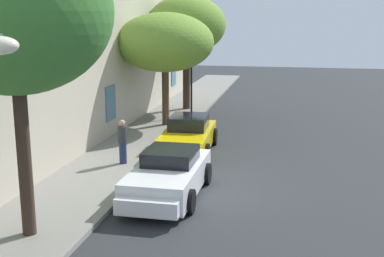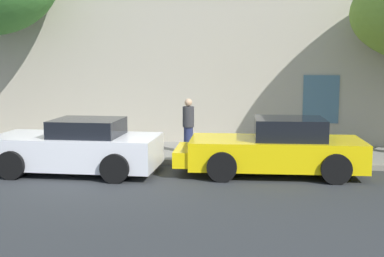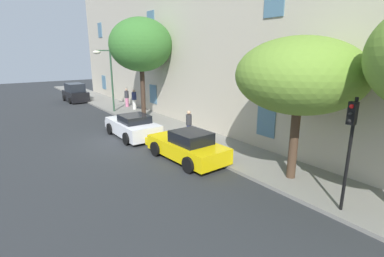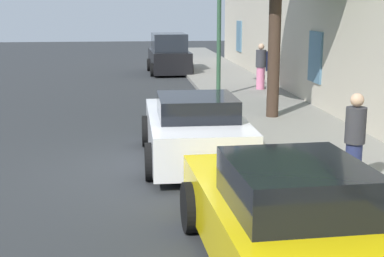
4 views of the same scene
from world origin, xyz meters
name	(u,v)px [view 1 (image 1 of 4)]	position (x,y,z in m)	size (l,w,h in m)	color
ground_plane	(201,190)	(0.00, 0.00, 0.00)	(80.00, 80.00, 0.00)	#2B2D30
sidewalk	(92,181)	(0.00, 3.62, 0.07)	(60.00, 3.02, 0.14)	gray
sportscar_red_lead	(167,177)	(-0.79, 0.88, 0.61)	(4.51, 2.12, 1.37)	white
sportscar_yellow_flank	(187,138)	(4.23, 1.35, 0.62)	(4.69, 2.20, 1.42)	yellow
tree_near_kerb	(13,12)	(-4.29, 3.44, 5.39)	(4.43, 4.43, 7.12)	#38281E
tree_midblock	(186,25)	(13.12, 3.29, 4.80)	(4.38, 4.38, 6.30)	#38281E
tree_far_end	(165,42)	(8.66, 3.36, 4.08)	(4.64, 4.64, 5.35)	#473323
traffic_light	(193,70)	(11.08, 2.51, 2.56)	(0.22, 0.36, 3.55)	black
pedestrian_admiring	(123,141)	(1.90, 3.20, 0.95)	(0.46, 0.46, 1.59)	navy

